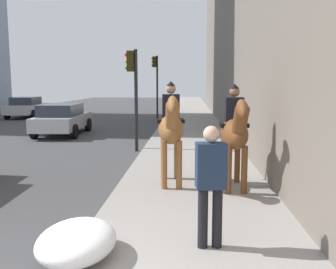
% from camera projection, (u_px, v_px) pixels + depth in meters
% --- Properties ---
extents(mounted_horse_near, '(2.15, 0.69, 2.31)m').
position_uv_depth(mounted_horse_near, '(171.00, 128.00, 8.35)').
color(mounted_horse_near, brown).
rests_on(mounted_horse_near, sidewalk_slab).
extents(mounted_horse_far, '(2.15, 0.61, 2.25)m').
position_uv_depth(mounted_horse_far, '(235.00, 132.00, 8.01)').
color(mounted_horse_far, brown).
rests_on(mounted_horse_far, sidewalk_slab).
extents(pedestrian_greeting, '(0.31, 0.43, 1.70)m').
position_uv_depth(pedestrian_greeting, '(211.00, 179.00, 5.12)').
color(pedestrian_greeting, black).
rests_on(pedestrian_greeting, sidewalk_slab).
extents(car_mid_lane, '(4.55, 2.10, 1.44)m').
position_uv_depth(car_mid_lane, '(27.00, 107.00, 26.37)').
color(car_mid_lane, '#B7BABF').
rests_on(car_mid_lane, ground).
extents(car_far_lane, '(4.45, 2.11, 1.44)m').
position_uv_depth(car_far_lane, '(62.00, 119.00, 17.47)').
color(car_far_lane, '#B7BABF').
rests_on(car_far_lane, ground).
extents(traffic_light_near_curb, '(0.20, 0.44, 3.53)m').
position_uv_depth(traffic_light_near_curb, '(133.00, 83.00, 12.98)').
color(traffic_light_near_curb, black).
rests_on(traffic_light_near_curb, ground).
extents(traffic_light_far_curb, '(0.20, 0.44, 4.18)m').
position_uv_depth(traffic_light_far_curb, '(156.00, 77.00, 24.94)').
color(traffic_light_far_curb, black).
rests_on(traffic_light_far_curb, ground).
extents(snow_pile_near, '(1.32, 1.01, 0.46)m').
position_uv_depth(snow_pile_near, '(77.00, 241.00, 4.89)').
color(snow_pile_near, white).
rests_on(snow_pile_near, sidewalk_slab).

